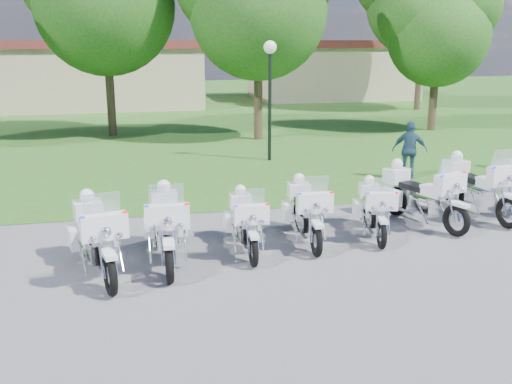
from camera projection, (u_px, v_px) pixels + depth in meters
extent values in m
plane|color=#57575C|center=(310.00, 251.00, 11.34)|extent=(100.00, 100.00, 0.00)
cube|color=#305B1C|center=(184.00, 106.00, 36.84)|extent=(100.00, 48.00, 0.01)
torus|color=black|center=(110.00, 275.00, 9.29)|extent=(0.30, 0.72, 0.71)
torus|color=black|center=(91.00, 241.00, 10.85)|extent=(0.30, 0.72, 0.71)
cube|color=white|center=(109.00, 254.00, 9.17)|extent=(0.29, 0.50, 0.07)
cube|color=white|center=(104.00, 227.00, 9.30)|extent=(0.80, 0.42, 0.42)
cube|color=silver|center=(102.00, 204.00, 9.26)|extent=(0.60, 0.26, 0.40)
sphere|color=red|center=(125.00, 213.00, 9.34)|extent=(0.09, 0.09, 0.09)
sphere|color=#1426E5|center=(83.00, 219.00, 9.06)|extent=(0.09, 0.09, 0.09)
cube|color=silver|center=(99.00, 250.00, 10.05)|extent=(0.48, 0.66, 0.36)
cube|color=white|center=(100.00, 234.00, 9.74)|extent=(0.45, 0.61, 0.23)
cube|color=black|center=(94.00, 226.00, 10.24)|extent=(0.50, 0.72, 0.13)
cube|color=white|center=(109.00, 233.00, 10.80)|extent=(0.31, 0.58, 0.38)
cube|color=white|center=(74.00, 237.00, 10.53)|extent=(0.31, 0.58, 0.38)
cube|color=white|center=(88.00, 210.00, 10.72)|extent=(0.59, 0.53, 0.34)
sphere|color=white|center=(87.00, 196.00, 10.65)|extent=(0.27, 0.27, 0.27)
torus|color=black|center=(169.00, 263.00, 9.77)|extent=(0.16, 0.72, 0.71)
torus|color=black|center=(166.00, 230.00, 11.49)|extent=(0.16, 0.72, 0.71)
cube|color=white|center=(169.00, 243.00, 9.66)|extent=(0.20, 0.47, 0.07)
cube|color=white|center=(167.00, 217.00, 9.81)|extent=(0.77, 0.27, 0.43)
cube|color=silver|center=(166.00, 195.00, 9.77)|extent=(0.60, 0.14, 0.40)
sphere|color=red|center=(187.00, 205.00, 9.76)|extent=(0.10, 0.10, 0.10)
sphere|color=#1426E5|center=(146.00, 208.00, 9.63)|extent=(0.10, 0.10, 0.10)
cube|color=silver|center=(167.00, 239.00, 10.62)|extent=(0.38, 0.60, 0.36)
cube|color=white|center=(167.00, 224.00, 10.28)|extent=(0.35, 0.56, 0.23)
cube|color=black|center=(166.00, 216.00, 10.83)|extent=(0.38, 0.67, 0.13)
cube|color=white|center=(182.00, 223.00, 11.35)|extent=(0.21, 0.56, 0.38)
cube|color=white|center=(149.00, 225.00, 11.23)|extent=(0.21, 0.56, 0.38)
cube|color=white|center=(164.00, 200.00, 11.36)|extent=(0.52, 0.44, 0.34)
sphere|color=white|center=(164.00, 186.00, 11.28)|extent=(0.28, 0.28, 0.28)
torus|color=black|center=(253.00, 251.00, 10.49)|extent=(0.14, 0.61, 0.60)
torus|color=black|center=(241.00, 226.00, 11.94)|extent=(0.14, 0.61, 0.60)
cube|color=white|center=(253.00, 235.00, 10.39)|extent=(0.18, 0.40, 0.06)
cube|color=white|center=(251.00, 214.00, 10.52)|extent=(0.65, 0.24, 0.36)
cube|color=silver|center=(251.00, 197.00, 10.49)|extent=(0.51, 0.13, 0.34)
sphere|color=red|center=(267.00, 206.00, 10.48)|extent=(0.08, 0.08, 0.08)
sphere|color=#1426E5|center=(236.00, 207.00, 10.38)|extent=(0.08, 0.08, 0.08)
cube|color=silver|center=(246.00, 232.00, 11.21)|extent=(0.32, 0.51, 0.31)
cube|color=white|center=(248.00, 220.00, 10.92)|extent=(0.30, 0.48, 0.20)
cube|color=black|center=(244.00, 214.00, 11.39)|extent=(0.32, 0.57, 0.11)
cube|color=white|center=(254.00, 220.00, 11.82)|extent=(0.18, 0.47, 0.32)
cube|color=white|center=(229.00, 221.00, 11.73)|extent=(0.18, 0.47, 0.32)
cube|color=white|center=(240.00, 201.00, 11.83)|extent=(0.44, 0.37, 0.29)
sphere|color=white|center=(240.00, 190.00, 11.77)|extent=(0.23, 0.23, 0.23)
torus|color=black|center=(316.00, 241.00, 10.98)|extent=(0.17, 0.66, 0.65)
torus|color=black|center=(299.00, 215.00, 12.56)|extent=(0.17, 0.66, 0.65)
cube|color=white|center=(317.00, 224.00, 10.88)|extent=(0.21, 0.44, 0.07)
cube|color=white|center=(315.00, 203.00, 11.02)|extent=(0.71, 0.28, 0.39)
cube|color=silver|center=(314.00, 185.00, 10.99)|extent=(0.55, 0.16, 0.36)
sphere|color=red|center=(331.00, 194.00, 10.96)|extent=(0.09, 0.09, 0.09)
sphere|color=#1426E5|center=(300.00, 195.00, 10.87)|extent=(0.09, 0.09, 0.09)
cube|color=silver|center=(307.00, 221.00, 11.76)|extent=(0.37, 0.57, 0.33)
cube|color=white|center=(310.00, 209.00, 11.45)|extent=(0.35, 0.53, 0.21)
cube|color=black|center=(304.00, 203.00, 11.96)|extent=(0.37, 0.62, 0.12)
cube|color=white|center=(313.00, 210.00, 12.42)|extent=(0.21, 0.52, 0.35)
cube|color=white|center=(287.00, 211.00, 12.34)|extent=(0.21, 0.52, 0.35)
cube|color=white|center=(299.00, 190.00, 12.44)|extent=(0.49, 0.42, 0.31)
sphere|color=white|center=(299.00, 179.00, 12.38)|extent=(0.25, 0.25, 0.25)
torus|color=black|center=(382.00, 235.00, 11.40)|extent=(0.24, 0.60, 0.59)
torus|color=black|center=(368.00, 213.00, 12.85)|extent=(0.24, 0.60, 0.59)
cube|color=white|center=(383.00, 220.00, 11.30)|extent=(0.24, 0.42, 0.06)
cube|color=white|center=(381.00, 201.00, 11.43)|extent=(0.67, 0.35, 0.35)
cube|color=silver|center=(382.00, 186.00, 11.40)|extent=(0.51, 0.21, 0.33)
sphere|color=red|center=(397.00, 194.00, 11.33)|extent=(0.08, 0.08, 0.08)
sphere|color=#1426E5|center=(368.00, 194.00, 11.34)|extent=(0.08, 0.08, 0.08)
cube|color=silver|center=(374.00, 218.00, 12.12)|extent=(0.40, 0.55, 0.30)
cube|color=white|center=(377.00, 207.00, 11.83)|extent=(0.38, 0.51, 0.20)
cube|color=black|center=(373.00, 201.00, 12.30)|extent=(0.41, 0.60, 0.11)
cube|color=white|center=(381.00, 208.00, 12.69)|extent=(0.26, 0.48, 0.32)
cube|color=white|center=(357.00, 208.00, 12.69)|extent=(0.26, 0.48, 0.32)
cube|color=white|center=(369.00, 190.00, 12.75)|extent=(0.49, 0.44, 0.28)
sphere|color=white|center=(369.00, 180.00, 12.69)|extent=(0.23, 0.23, 0.23)
torus|color=black|center=(456.00, 220.00, 12.12)|extent=(0.36, 0.71, 0.71)
torus|color=black|center=(396.00, 201.00, 13.60)|extent=(0.36, 0.71, 0.71)
cube|color=white|center=(459.00, 204.00, 12.01)|extent=(0.33, 0.50, 0.07)
cube|color=white|center=(450.00, 184.00, 12.13)|extent=(0.80, 0.49, 0.42)
cube|color=silver|center=(449.00, 166.00, 12.09)|extent=(0.60, 0.31, 0.40)
sphere|color=red|center=(464.00, 173.00, 12.19)|extent=(0.09, 0.09, 0.09)
sphere|color=#1426E5|center=(442.00, 177.00, 11.86)|extent=(0.09, 0.09, 0.09)
cube|color=silver|center=(424.00, 205.00, 12.85)|extent=(0.53, 0.67, 0.36)
cube|color=white|center=(434.00, 191.00, 12.54)|extent=(0.50, 0.63, 0.23)
cube|color=black|center=(415.00, 187.00, 13.02)|extent=(0.55, 0.73, 0.13)
cube|color=white|center=(411.00, 193.00, 13.58)|extent=(0.36, 0.58, 0.38)
cube|color=white|center=(391.00, 197.00, 13.27)|extent=(0.36, 0.58, 0.38)
cube|color=white|center=(396.00, 175.00, 13.47)|extent=(0.61, 0.56, 0.34)
sphere|color=white|center=(397.00, 164.00, 13.40)|extent=(0.27, 0.27, 0.27)
torus|color=black|center=(508.00, 213.00, 12.64)|extent=(0.23, 0.74, 0.73)
torus|color=black|center=(454.00, 192.00, 14.32)|extent=(0.23, 0.74, 0.73)
cube|color=white|center=(511.00, 196.00, 12.52)|extent=(0.25, 0.50, 0.08)
cube|color=white|center=(504.00, 176.00, 12.67)|extent=(0.81, 0.35, 0.43)
cube|color=silver|center=(504.00, 159.00, 12.63)|extent=(0.62, 0.20, 0.41)
sphere|color=#1426E5|center=(494.00, 169.00, 12.44)|extent=(0.10, 0.10, 0.10)
cube|color=silver|center=(480.00, 196.00, 13.47)|extent=(0.44, 0.65, 0.37)
cube|color=white|center=(489.00, 183.00, 13.13)|extent=(0.41, 0.60, 0.24)
cube|color=black|center=(472.00, 179.00, 13.67)|extent=(0.45, 0.71, 0.13)
cube|color=white|center=(470.00, 186.00, 14.23)|extent=(0.26, 0.58, 0.39)
cube|color=white|center=(448.00, 188.00, 14.02)|extent=(0.26, 0.58, 0.39)
cube|color=white|center=(456.00, 167.00, 14.19)|extent=(0.57, 0.49, 0.35)
sphere|color=white|center=(457.00, 156.00, 14.12)|extent=(0.28, 0.28, 0.28)
cube|color=white|center=(508.00, 185.00, 14.48)|extent=(0.29, 0.55, 0.37)
cylinder|color=black|center=(270.00, 107.00, 19.47)|extent=(0.12, 0.12, 3.69)
sphere|color=white|center=(270.00, 47.00, 18.96)|extent=(0.44, 0.44, 0.44)
cylinder|color=#38281C|center=(110.00, 89.00, 24.65)|extent=(0.36, 0.36, 4.03)
sphere|color=#184F16|center=(105.00, 5.00, 23.76)|extent=(5.86, 5.86, 5.86)
cylinder|color=#38281C|center=(258.00, 94.00, 23.76)|extent=(0.36, 0.36, 3.82)
sphere|color=#184F16|center=(258.00, 11.00, 22.91)|extent=(5.55, 5.55, 5.55)
cylinder|color=#38281C|center=(433.00, 96.00, 26.31)|extent=(0.36, 0.36, 3.13)
sphere|color=#184F16|center=(438.00, 36.00, 25.61)|extent=(4.55, 4.55, 4.55)
sphere|color=#184F16|center=(416.00, 16.00, 25.53)|extent=(3.41, 3.41, 3.41)
sphere|color=#184F16|center=(466.00, 6.00, 25.24)|extent=(3.13, 3.13, 3.13)
cylinder|color=#38281C|center=(419.00, 71.00, 34.09)|extent=(0.36, 0.36, 4.65)
sphere|color=#184F16|center=(424.00, 0.00, 33.06)|extent=(6.76, 6.76, 6.76)
cube|color=tan|center=(87.00, 78.00, 36.09)|extent=(14.00, 8.00, 3.60)
cube|color=maroon|center=(84.00, 44.00, 35.57)|extent=(14.56, 8.32, 0.50)
cube|color=tan|center=(331.00, 73.00, 41.47)|extent=(11.00, 7.00, 3.60)
cube|color=maroon|center=(332.00, 44.00, 40.94)|extent=(11.44, 7.28, 0.50)
imported|color=#2D4F6C|center=(410.00, 150.00, 17.06)|extent=(1.10, 0.87, 1.74)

